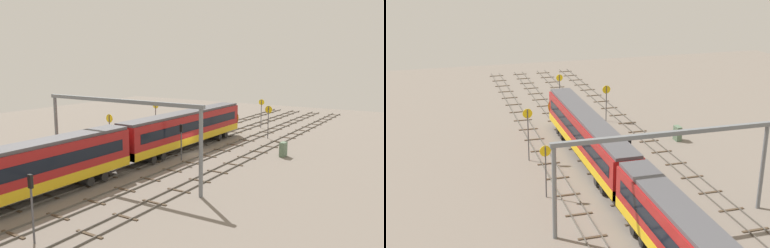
# 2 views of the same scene
# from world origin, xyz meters

# --- Properties ---
(ground_plane) EXTENTS (108.96, 108.96, 0.00)m
(ground_plane) POSITION_xyz_m (0.00, 0.00, 0.00)
(ground_plane) COLOR slate
(track_near_foreground) EXTENTS (92.96, 2.40, 0.16)m
(track_near_foreground) POSITION_xyz_m (0.00, -6.48, 0.07)
(track_near_foreground) COLOR #59544C
(track_near_foreground) RESTS_ON ground
(track_second_near) EXTENTS (92.96, 2.40, 0.16)m
(track_second_near) POSITION_xyz_m (0.00, -2.16, 0.07)
(track_second_near) COLOR #59544C
(track_second_near) RESTS_ON ground
(track_with_train) EXTENTS (92.96, 2.40, 0.16)m
(track_with_train) POSITION_xyz_m (0.00, 2.16, 0.07)
(track_with_train) COLOR #59544C
(track_with_train) RESTS_ON ground
(track_second_far) EXTENTS (92.96, 2.40, 0.16)m
(track_second_far) POSITION_xyz_m (-0.00, 6.48, 0.07)
(track_second_far) COLOR #59544C
(track_second_far) RESTS_ON ground
(train) EXTENTS (50.40, 3.24, 4.80)m
(train) POSITION_xyz_m (-9.85, 2.16, 2.66)
(train) COLOR maroon
(train) RESTS_ON ground
(overhead_gantry) EXTENTS (0.40, 18.84, 7.95)m
(overhead_gantry) POSITION_xyz_m (-12.77, 0.20, 6.08)
(overhead_gantry) COLOR slate
(overhead_gantry) RESTS_ON ground
(speed_sign_near_foreground) EXTENTS (0.14, 1.08, 4.83)m
(speed_sign_near_foreground) POSITION_xyz_m (14.23, -4.12, 3.27)
(speed_sign_near_foreground) COLOR #4C4C51
(speed_sign_near_foreground) RESTS_ON ground
(speed_sign_mid_trackside) EXTENTS (0.14, 0.96, 4.86)m
(speed_sign_mid_trackside) POSITION_xyz_m (22.01, 0.25, 3.21)
(speed_sign_mid_trackside) COLOR #4C4C51
(speed_sign_mid_trackside) RESTS_ON ground
(speed_sign_far_trackside) EXTENTS (0.14, 1.03, 5.01)m
(speed_sign_far_trackside) POSITION_xyz_m (-5.61, 8.42, 3.35)
(speed_sign_far_trackside) COLOR #4C4C51
(speed_sign_far_trackside) RESTS_ON ground
(speed_sign_distant_end) EXTENTS (0.14, 1.03, 5.80)m
(speed_sign_distant_end) POSITION_xyz_m (3.46, 8.30, 3.83)
(speed_sign_distant_end) COLOR #4C4C51
(speed_sign_distant_end) RESTS_ON ground
(signal_light_trackside_approach) EXTENTS (0.31, 0.32, 4.25)m
(signal_light_trackside_approach) POSITION_xyz_m (-3.24, -0.52, 2.80)
(signal_light_trackside_approach) COLOR #4C4C51
(signal_light_trackside_approach) RESTS_ON ground
(relay_cabinet) EXTENTS (1.16, 0.63, 1.74)m
(relay_cabinet) POSITION_xyz_m (4.84, -9.87, 0.87)
(relay_cabinet) COLOR #597259
(relay_cabinet) RESTS_ON ground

